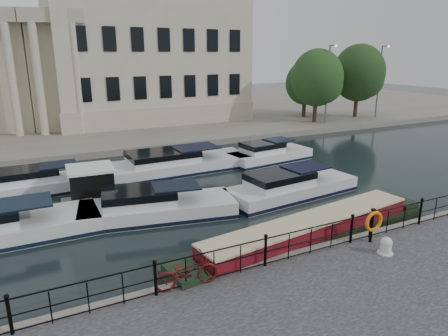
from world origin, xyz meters
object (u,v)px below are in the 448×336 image
(bicycle, at_px, (187,272))
(harbour_hut, at_px, (92,188))
(life_ring_post, at_px, (374,222))
(mooring_bollard, at_px, (386,246))
(narrowboat, at_px, (312,236))

(bicycle, height_order, harbour_hut, harbour_hut)
(bicycle, height_order, life_ring_post, life_ring_post)
(mooring_bollard, xyz_separation_m, narrowboat, (-1.30, 2.71, -0.50))
(bicycle, bearing_deg, life_ring_post, -88.81)
(mooring_bollard, distance_m, harbour_hut, 14.51)
(harbour_hut, bearing_deg, bicycle, -79.42)
(narrowboat, xyz_separation_m, harbour_hut, (-7.52, 8.81, 0.59))
(mooring_bollard, distance_m, life_ring_post, 1.09)
(life_ring_post, xyz_separation_m, narrowboat, (-1.53, 1.81, -1.07))
(narrowboat, height_order, harbour_hut, harbour_hut)
(narrowboat, bearing_deg, mooring_bollard, -71.45)
(life_ring_post, height_order, harbour_hut, harbour_hut)
(bicycle, bearing_deg, harbour_hut, 11.05)
(life_ring_post, relative_size, harbour_hut, 0.43)
(narrowboat, bearing_deg, life_ring_post, -56.94)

